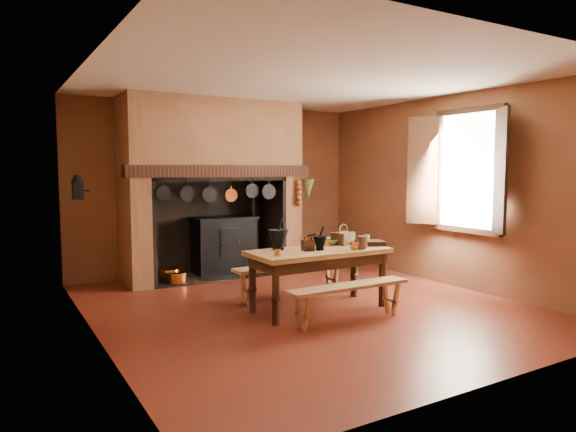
% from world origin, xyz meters
% --- Properties ---
extents(floor, '(5.50, 5.50, 0.00)m').
position_xyz_m(floor, '(0.00, 0.00, 0.00)').
color(floor, maroon).
rests_on(floor, ground).
extents(ceiling, '(5.50, 5.50, 0.00)m').
position_xyz_m(ceiling, '(0.00, 0.00, 2.80)').
color(ceiling, silver).
rests_on(ceiling, back_wall).
extents(back_wall, '(5.00, 0.02, 2.80)m').
position_xyz_m(back_wall, '(0.00, 2.75, 1.40)').
color(back_wall, brown).
rests_on(back_wall, floor).
extents(wall_left, '(0.02, 5.50, 2.80)m').
position_xyz_m(wall_left, '(-2.50, 0.00, 1.40)').
color(wall_left, brown).
rests_on(wall_left, floor).
extents(wall_right, '(0.02, 5.50, 2.80)m').
position_xyz_m(wall_right, '(2.50, 0.00, 1.40)').
color(wall_right, brown).
rests_on(wall_right, floor).
extents(wall_front, '(5.00, 0.02, 2.80)m').
position_xyz_m(wall_front, '(0.00, -2.75, 1.40)').
color(wall_front, brown).
rests_on(wall_front, floor).
extents(chimney_breast, '(2.95, 0.96, 2.80)m').
position_xyz_m(chimney_breast, '(-0.30, 2.31, 1.81)').
color(chimney_breast, brown).
rests_on(chimney_breast, floor).
extents(iron_range, '(1.12, 0.55, 1.60)m').
position_xyz_m(iron_range, '(-0.04, 2.45, 0.48)').
color(iron_range, black).
rests_on(iron_range, floor).
extents(hearth_pans, '(0.51, 0.62, 0.20)m').
position_xyz_m(hearth_pans, '(-1.05, 2.22, 0.09)').
color(hearth_pans, orange).
rests_on(hearth_pans, floor).
extents(hanging_pans, '(1.92, 0.29, 0.27)m').
position_xyz_m(hanging_pans, '(-0.34, 1.81, 1.36)').
color(hanging_pans, black).
rests_on(hanging_pans, chimney_breast).
extents(onion_string, '(0.12, 0.10, 0.46)m').
position_xyz_m(onion_string, '(1.00, 1.79, 1.33)').
color(onion_string, '#933E1B').
rests_on(onion_string, chimney_breast).
extents(herb_bunch, '(0.20, 0.20, 0.35)m').
position_xyz_m(herb_bunch, '(1.18, 1.79, 1.38)').
color(herb_bunch, '#4A5629').
rests_on(herb_bunch, chimney_breast).
extents(window, '(0.39, 1.75, 1.76)m').
position_xyz_m(window, '(2.35, -0.40, 1.70)').
color(window, white).
rests_on(window, wall_right).
extents(wall_coffee_mill, '(0.23, 0.16, 0.31)m').
position_xyz_m(wall_coffee_mill, '(-2.42, 1.55, 1.52)').
color(wall_coffee_mill, black).
rests_on(wall_coffee_mill, wall_left).
extents(work_table, '(1.72, 0.76, 0.75)m').
position_xyz_m(work_table, '(0.05, -0.21, 0.63)').
color(work_table, tan).
rests_on(work_table, floor).
extents(bench_front, '(1.53, 0.27, 0.43)m').
position_xyz_m(bench_front, '(0.05, -0.82, 0.32)').
color(bench_front, tan).
rests_on(bench_front, floor).
extents(bench_back, '(1.63, 0.28, 0.46)m').
position_xyz_m(bench_back, '(0.05, 0.45, 0.34)').
color(bench_back, tan).
rests_on(bench_back, floor).
extents(mortar_large, '(0.25, 0.25, 0.42)m').
position_xyz_m(mortar_large, '(-0.39, 0.00, 0.89)').
color(mortar_large, black).
rests_on(mortar_large, work_table).
extents(mortar_small, '(0.17, 0.17, 0.29)m').
position_xyz_m(mortar_small, '(0.03, -0.27, 0.84)').
color(mortar_small, black).
rests_on(mortar_small, work_table).
extents(coffee_grinder, '(0.18, 0.15, 0.20)m').
position_xyz_m(coffee_grinder, '(-0.11, -0.22, 0.82)').
color(coffee_grinder, '#341C10').
rests_on(coffee_grinder, work_table).
extents(brass_mug_a, '(0.09, 0.09, 0.08)m').
position_xyz_m(brass_mug_a, '(-0.63, -0.38, 0.79)').
color(brass_mug_a, orange).
rests_on(brass_mug_a, work_table).
extents(brass_mug_b, '(0.08, 0.08, 0.08)m').
position_xyz_m(brass_mug_b, '(0.33, 0.01, 0.79)').
color(brass_mug_b, orange).
rests_on(brass_mug_b, work_table).
extents(mixing_bowl, '(0.38, 0.38, 0.07)m').
position_xyz_m(mixing_bowl, '(0.43, 0.08, 0.78)').
color(mixing_bowl, '#B1AF88').
rests_on(mixing_bowl, work_table).
extents(stoneware_crock, '(0.14, 0.14, 0.16)m').
position_xyz_m(stoneware_crock, '(0.53, -0.45, 0.83)').
color(stoneware_crock, '#4F301D').
rests_on(stoneware_crock, work_table).
extents(glass_jar, '(0.09, 0.09, 0.13)m').
position_xyz_m(glass_jar, '(0.81, -0.20, 0.81)').
color(glass_jar, beige).
rests_on(glass_jar, work_table).
extents(wicker_basket, '(0.34, 0.29, 0.27)m').
position_xyz_m(wicker_basket, '(0.57, -0.01, 0.83)').
color(wicker_basket, '#4A2D16').
rests_on(wicker_basket, work_table).
extents(wooden_tray, '(0.42, 0.36, 0.06)m').
position_xyz_m(wooden_tray, '(0.81, -0.26, 0.78)').
color(wooden_tray, '#341C10').
rests_on(wooden_tray, work_table).
extents(brass_cup, '(0.14, 0.14, 0.09)m').
position_xyz_m(brass_cup, '(0.41, -0.45, 0.79)').
color(brass_cup, orange).
rests_on(brass_cup, work_table).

